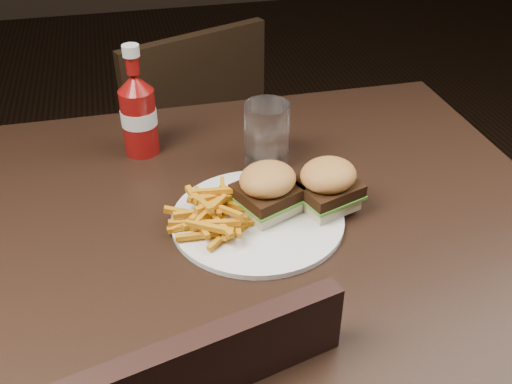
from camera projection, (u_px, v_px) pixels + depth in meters
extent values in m
cube|color=black|center=(190.00, 229.00, 0.96)|extent=(1.20, 0.80, 0.04)
cube|color=black|center=(170.00, 162.00, 1.70)|extent=(0.52, 0.52, 0.04)
cylinder|color=white|center=(257.00, 219.00, 0.94)|extent=(0.27, 0.27, 0.01)
cube|color=beige|center=(267.00, 205.00, 0.94)|extent=(0.11, 0.10, 0.02)
cube|color=beige|center=(326.00, 200.00, 0.95)|extent=(0.10, 0.10, 0.02)
cylinder|color=maroon|center=(140.00, 123.00, 1.09)|extent=(0.07, 0.07, 0.13)
cylinder|color=white|center=(267.00, 137.00, 1.05)|extent=(0.09, 0.09, 0.12)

